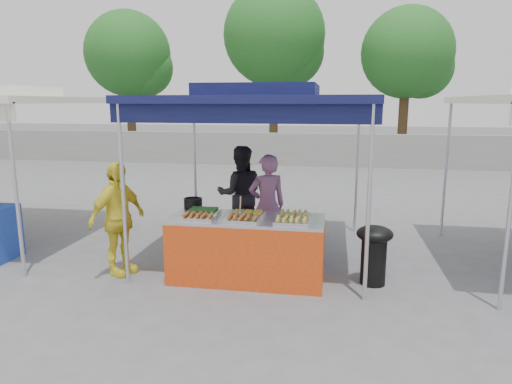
% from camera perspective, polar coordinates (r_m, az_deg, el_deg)
% --- Properties ---
extents(ground_plane, '(80.00, 80.00, 0.00)m').
position_cam_1_polar(ground_plane, '(6.28, -0.95, -10.51)').
color(ground_plane, '#5E5E60').
extents(back_wall, '(40.00, 0.25, 1.20)m').
position_cam_1_polar(back_wall, '(16.85, 6.06, 5.27)').
color(back_wall, gray).
rests_on(back_wall, ground_plane).
extents(main_canopy, '(3.20, 3.20, 2.57)m').
position_cam_1_polar(main_canopy, '(6.79, 0.54, 11.61)').
color(main_canopy, silver).
rests_on(main_canopy, ground_plane).
extents(tree_0, '(3.57, 3.52, 6.05)m').
position_cam_1_polar(tree_0, '(20.52, -15.25, 15.89)').
color(tree_0, '#43301A').
rests_on(tree_0, ground_plane).
extents(tree_1, '(4.05, 4.05, 6.97)m').
position_cam_1_polar(tree_1, '(19.27, 2.76, 18.49)').
color(tree_1, '#43301A').
rests_on(tree_1, ground_plane).
extents(tree_2, '(3.46, 3.39, 5.82)m').
position_cam_1_polar(tree_2, '(18.73, 18.76, 15.71)').
color(tree_2, '#43301A').
rests_on(tree_2, ground_plane).
extents(vendor_table, '(2.00, 0.80, 0.85)m').
position_cam_1_polar(vendor_table, '(6.04, -1.14, -7.11)').
color(vendor_table, '#CA4012').
rests_on(vendor_table, ground_plane).
extents(food_tray_fl, '(0.42, 0.30, 0.07)m').
position_cam_1_polar(food_tray_fl, '(5.83, -7.21, -3.15)').
color(food_tray_fl, silver).
rests_on(food_tray_fl, vendor_table).
extents(food_tray_fm, '(0.42, 0.30, 0.07)m').
position_cam_1_polar(food_tray_fm, '(5.69, -1.78, -3.45)').
color(food_tray_fm, silver).
rests_on(food_tray_fm, vendor_table).
extents(food_tray_fr, '(0.42, 0.30, 0.07)m').
position_cam_1_polar(food_tray_fr, '(5.60, 4.44, -3.70)').
color(food_tray_fr, silver).
rests_on(food_tray_fr, vendor_table).
extents(food_tray_bl, '(0.42, 0.30, 0.07)m').
position_cam_1_polar(food_tray_bl, '(6.13, -6.59, -2.42)').
color(food_tray_bl, silver).
rests_on(food_tray_bl, vendor_table).
extents(food_tray_bm, '(0.42, 0.30, 0.07)m').
position_cam_1_polar(food_tray_bm, '(5.99, -0.99, -2.67)').
color(food_tray_bm, silver).
rests_on(food_tray_bm, vendor_table).
extents(food_tray_br, '(0.42, 0.30, 0.07)m').
position_cam_1_polar(food_tray_br, '(5.89, 4.76, -2.97)').
color(food_tray_br, silver).
rests_on(food_tray_br, vendor_table).
extents(cooking_pot, '(0.25, 0.25, 0.15)m').
position_cam_1_polar(cooking_pot, '(6.45, -7.87, -1.42)').
color(cooking_pot, black).
rests_on(cooking_pot, vendor_table).
extents(skewer_cup, '(0.09, 0.09, 0.11)m').
position_cam_1_polar(skewer_cup, '(5.83, -1.97, -2.88)').
color(skewer_cup, silver).
rests_on(skewer_cup, vendor_table).
extents(wok_burner, '(0.46, 0.46, 0.78)m').
position_cam_1_polar(wok_burner, '(6.08, 14.53, -6.99)').
color(wok_burner, black).
rests_on(wok_burner, ground_plane).
extents(crate_left, '(0.49, 0.34, 0.29)m').
position_cam_1_polar(crate_left, '(6.77, -2.55, -7.56)').
color(crate_left, '#142CA9').
rests_on(crate_left, ground_plane).
extents(crate_right, '(0.55, 0.38, 0.33)m').
position_cam_1_polar(crate_right, '(6.78, 3.77, -7.39)').
color(crate_right, '#142CA9').
rests_on(crate_right, ground_plane).
extents(crate_stacked, '(0.53, 0.37, 0.32)m').
position_cam_1_polar(crate_stacked, '(6.68, 3.81, -4.77)').
color(crate_stacked, '#142CA9').
rests_on(crate_stacked, crate_right).
extents(vendor_woman, '(0.67, 0.57, 1.56)m').
position_cam_1_polar(vendor_woman, '(6.90, 1.40, -1.71)').
color(vendor_woman, '#8F5B7F').
rests_on(vendor_woman, ground_plane).
extents(helper_man, '(0.91, 0.79, 1.62)m').
position_cam_1_polar(helper_man, '(7.62, -1.96, -0.26)').
color(helper_man, black).
rests_on(helper_man, ground_plane).
extents(customer_person, '(0.70, 0.98, 1.55)m').
position_cam_1_polar(customer_person, '(6.42, -16.91, -3.24)').
color(customer_person, yellow).
rests_on(customer_person, ground_plane).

